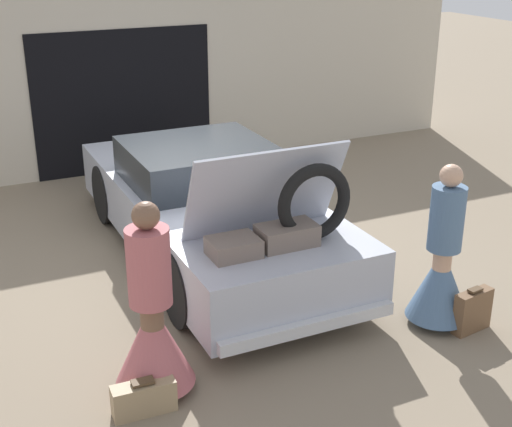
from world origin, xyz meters
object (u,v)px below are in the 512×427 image
object	(u,v)px
car	(209,206)
person_right	(441,269)
suitcase_beside_left_person	(144,398)
person_left	(153,327)
suitcase_beside_right_person	(473,311)

from	to	relation	value
car	person_right	xyz separation A→B (m)	(1.41, -2.45, -0.01)
person_right	suitcase_beside_left_person	size ratio (longest dim) A/B	3.16
person_left	suitcase_beside_right_person	size ratio (longest dim) A/B	3.75
person_right	suitcase_beside_left_person	world-z (taller)	person_right
car	suitcase_beside_left_person	xyz separation A→B (m)	(-1.59, -2.60, -0.45)
person_left	suitcase_beside_left_person	world-z (taller)	person_left
car	suitcase_beside_right_person	size ratio (longest dim) A/B	10.84
person_left	car	bearing A→B (deg)	146.85
suitcase_beside_left_person	person_left	bearing A→B (deg)	55.64
car	person_left	size ratio (longest dim) A/B	2.89
person_left	person_right	xyz separation A→B (m)	(2.82, -0.12, -0.02)
car	suitcase_beside_left_person	distance (m)	3.08
person_left	suitcase_beside_right_person	xyz separation A→B (m)	(3.02, -0.38, -0.38)
person_right	suitcase_beside_left_person	xyz separation A→B (m)	(-3.00, -0.15, -0.44)
person_left	person_right	distance (m)	2.82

